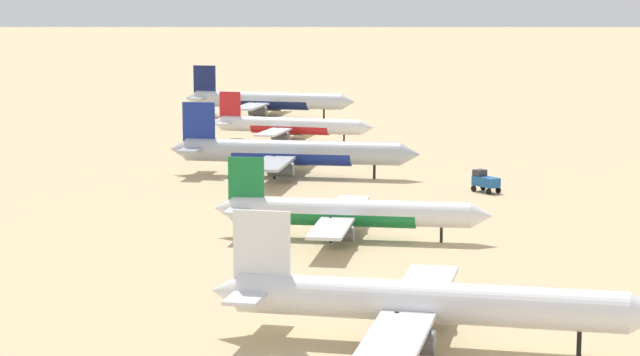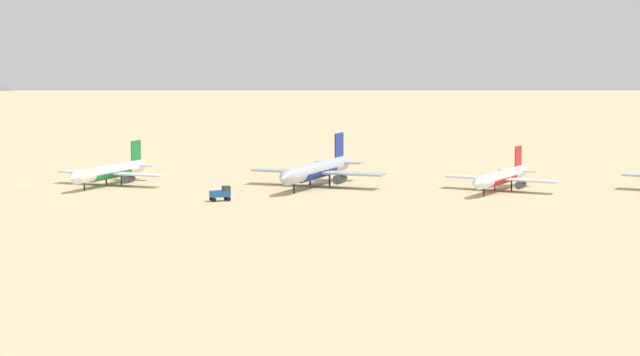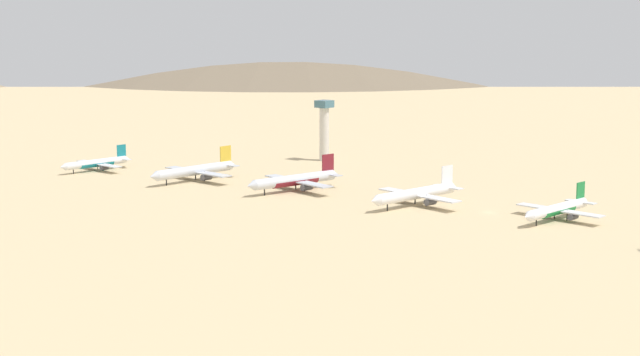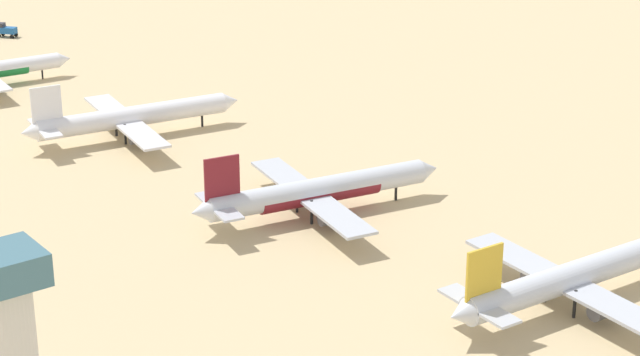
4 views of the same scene
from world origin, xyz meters
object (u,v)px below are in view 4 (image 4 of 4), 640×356
(parked_jet_1, at_px, (573,277))
(service_truck, at_px, (6,30))
(parked_jet_3, at_px, (130,117))
(parked_jet_2, at_px, (317,191))

(parked_jet_1, bearing_deg, service_truck, 91.19)
(parked_jet_1, distance_m, service_truck, 202.12)
(service_truck, bearing_deg, parked_jet_1, -88.81)
(parked_jet_1, relative_size, parked_jet_3, 1.02)
(service_truck, bearing_deg, parked_jet_2, -92.18)
(parked_jet_2, relative_size, parked_jet_3, 1.01)
(parked_jet_1, xyz_separation_m, parked_jet_2, (-10.01, 49.89, -0.08))
(parked_jet_2, height_order, service_truck, parked_jet_2)
(parked_jet_3, bearing_deg, service_truck, 82.62)
(parked_jet_2, height_order, parked_jet_3, parked_jet_2)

